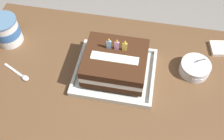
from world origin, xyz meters
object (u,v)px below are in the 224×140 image
(foil_tray, at_px, (115,72))
(napkin_pile, at_px, (220,48))
(ice_cream_tub, at_px, (6,30))
(serving_spoon_near_tray, at_px, (22,76))
(birthday_cake, at_px, (115,63))
(bowl_stack, at_px, (195,68))

(foil_tray, relative_size, napkin_pile, 3.34)
(ice_cream_tub, height_order, serving_spoon_near_tray, ice_cream_tub)
(foil_tray, relative_size, birthday_cake, 1.34)
(birthday_cake, xyz_separation_m, napkin_pile, (0.43, 0.21, -0.06))
(foil_tray, height_order, napkin_pile, foil_tray)
(birthday_cake, xyz_separation_m, ice_cream_tub, (-0.50, 0.09, -0.01))
(ice_cream_tub, relative_size, napkin_pile, 1.29)
(birthday_cake, height_order, napkin_pile, birthday_cake)
(foil_tray, bearing_deg, napkin_pile, 25.72)
(foil_tray, relative_size, serving_spoon_near_tray, 2.38)
(ice_cream_tub, xyz_separation_m, napkin_pile, (0.93, 0.12, -0.06))
(foil_tray, bearing_deg, birthday_cake, 90.00)
(bowl_stack, xyz_separation_m, napkin_pile, (0.11, 0.14, -0.02))
(serving_spoon_near_tray, bearing_deg, napkin_pile, 20.11)
(bowl_stack, relative_size, serving_spoon_near_tray, 0.90)
(foil_tray, distance_m, bowl_stack, 0.33)
(foil_tray, xyz_separation_m, birthday_cake, (-0.00, 0.00, 0.06))
(foil_tray, relative_size, bowl_stack, 2.64)
(birthday_cake, height_order, bowl_stack, birthday_cake)
(birthday_cake, bearing_deg, serving_spoon_near_tray, -167.02)
(serving_spoon_near_tray, bearing_deg, foil_tray, 12.97)
(birthday_cake, height_order, serving_spoon_near_tray, birthday_cake)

